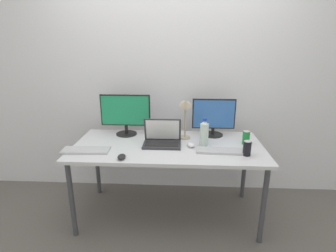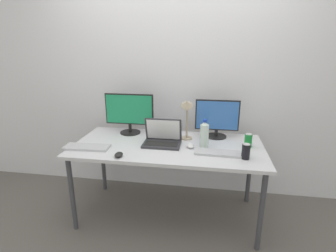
# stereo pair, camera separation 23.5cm
# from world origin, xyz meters

# --- Properties ---
(ground_plane) EXTENTS (16.00, 16.00, 0.00)m
(ground_plane) POSITION_xyz_m (0.00, 0.00, 0.00)
(ground_plane) COLOR #5B5651
(wall_back) EXTENTS (7.00, 0.08, 2.60)m
(wall_back) POSITION_xyz_m (0.00, 0.59, 1.30)
(wall_back) COLOR silver
(wall_back) RESTS_ON ground
(work_desk) EXTENTS (1.73, 0.82, 0.74)m
(work_desk) POSITION_xyz_m (0.00, 0.00, 0.68)
(work_desk) COLOR #424247
(work_desk) RESTS_ON ground
(monitor_left) EXTENTS (0.50, 0.21, 0.41)m
(monitor_left) POSITION_xyz_m (-0.44, 0.26, 0.96)
(monitor_left) COLOR black
(monitor_left) RESTS_ON work_desk
(monitor_center) EXTENTS (0.42, 0.20, 0.37)m
(monitor_center) POSITION_xyz_m (0.44, 0.29, 0.93)
(monitor_center) COLOR black
(monitor_center) RESTS_ON work_desk
(laptop_silver) EXTENTS (0.34, 0.23, 0.24)m
(laptop_silver) POSITION_xyz_m (-0.05, 0.01, 0.80)
(laptop_silver) COLOR #2D2D33
(laptop_silver) RESTS_ON work_desk
(keyboard_main) EXTENTS (0.40, 0.17, 0.02)m
(keyboard_main) POSITION_xyz_m (-0.70, -0.20, 0.75)
(keyboard_main) COLOR #B2B2B7
(keyboard_main) RESTS_ON work_desk
(keyboard_aux) EXTENTS (0.42, 0.15, 0.02)m
(keyboard_aux) POSITION_xyz_m (0.46, -0.14, 0.75)
(keyboard_aux) COLOR #B2B2B7
(keyboard_aux) RESTS_ON work_desk
(mouse_by_keyboard) EXTENTS (0.07, 0.10, 0.03)m
(mouse_by_keyboard) POSITION_xyz_m (-0.36, -0.33, 0.76)
(mouse_by_keyboard) COLOR black
(mouse_by_keyboard) RESTS_ON work_desk
(mouse_by_laptop) EXTENTS (0.09, 0.11, 0.04)m
(mouse_by_laptop) POSITION_xyz_m (0.21, -0.04, 0.76)
(mouse_by_laptop) COLOR silver
(mouse_by_laptop) RESTS_ON work_desk
(water_bottle) EXTENTS (0.08, 0.08, 0.26)m
(water_bottle) POSITION_xyz_m (0.33, 0.00, 0.86)
(water_bottle) COLOR silver
(water_bottle) RESTS_ON work_desk
(soda_can_near_keyboard) EXTENTS (0.07, 0.07, 0.13)m
(soda_can_near_keyboard) POSITION_xyz_m (0.71, 0.05, 0.80)
(soda_can_near_keyboard) COLOR #197F33
(soda_can_near_keyboard) RESTS_ON work_desk
(soda_can_by_laptop) EXTENTS (0.07, 0.07, 0.13)m
(soda_can_by_laptop) POSITION_xyz_m (0.66, -0.20, 0.80)
(soda_can_by_laptop) COLOR black
(soda_can_by_laptop) RESTS_ON work_desk
(desk_lamp) EXTENTS (0.11, 0.18, 0.42)m
(desk_lamp) POSITION_xyz_m (0.15, 0.14, 1.03)
(desk_lamp) COLOR tan
(desk_lamp) RESTS_ON work_desk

